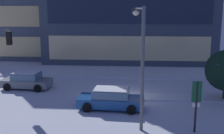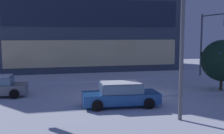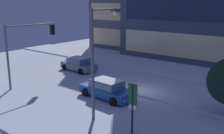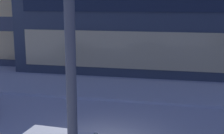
% 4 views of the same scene
% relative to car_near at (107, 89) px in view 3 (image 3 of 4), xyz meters
% --- Properties ---
extents(ground, '(52.00, 52.00, 0.00)m').
position_rel_car_near_xyz_m(ground, '(1.06, 2.83, -0.71)').
color(ground, silver).
extents(curb_strip_near, '(52.00, 5.20, 0.14)m').
position_rel_car_near_xyz_m(curb_strip_near, '(1.06, -5.73, -0.64)').
color(curb_strip_near, silver).
rests_on(curb_strip_near, ground).
extents(curb_strip_far, '(52.00, 5.20, 0.14)m').
position_rel_car_near_xyz_m(curb_strip_far, '(1.06, 11.40, -0.64)').
color(curb_strip_far, silver).
rests_on(curb_strip_far, ground).
extents(median_strip, '(9.00, 1.80, 0.14)m').
position_rel_car_near_xyz_m(median_strip, '(4.49, 2.66, -0.64)').
color(median_strip, silver).
rests_on(median_strip, ground).
extents(car_near, '(4.86, 2.32, 1.49)m').
position_rel_car_near_xyz_m(car_near, '(0.00, 0.00, 0.00)').
color(car_near, '#19478C').
rests_on(car_near, ground).
extents(car_far, '(4.44, 2.35, 1.49)m').
position_rel_car_near_xyz_m(car_far, '(-7.93, 4.67, -0.00)').
color(car_far, slate).
rests_on(car_far, ground).
extents(traffic_light_corner_near_left, '(0.32, 5.27, 5.72)m').
position_rel_car_near_xyz_m(traffic_light_corner_near_left, '(-7.60, -1.76, 3.35)').
color(traffic_light_corner_near_left, '#565960').
rests_on(traffic_light_corner_near_left, ground).
extents(street_lamp_arched, '(0.77, 3.16, 7.22)m').
position_rel_car_near_xyz_m(street_lamp_arched, '(1.93, -2.95, 4.05)').
color(street_lamp_arched, '#565960').
rests_on(street_lamp_arched, ground).
extents(parking_info_sign, '(0.55, 0.12, 3.13)m').
position_rel_car_near_xyz_m(parking_info_sign, '(5.09, -3.88, 1.29)').
color(parking_info_sign, black).
rests_on(parking_info_sign, ground).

